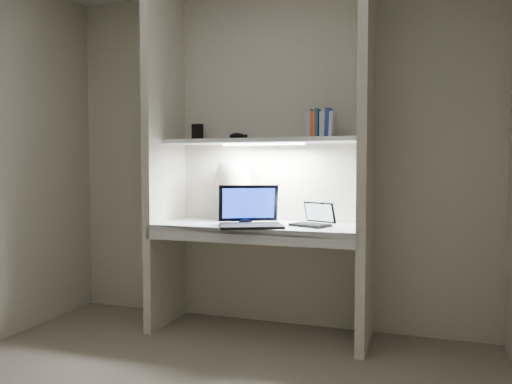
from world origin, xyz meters
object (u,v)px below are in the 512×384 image
at_px(table_lamp, 234,182).
at_px(speaker, 242,210).
at_px(book_row, 320,124).
at_px(laptop_main, 250,217).
at_px(laptop_netbook, 314,220).

bearing_deg(table_lamp, speaker, -8.75).
bearing_deg(book_row, speaker, 174.47).
distance_m(table_lamp, laptop_main, 0.43).
distance_m(laptop_netbook, speaker, 0.58).
bearing_deg(laptop_main, table_lamp, 103.67).
xyz_separation_m(table_lamp, laptop_main, (0.23, -0.29, -0.22)).
height_order(table_lamp, laptop_netbook, table_lamp).
bearing_deg(laptop_main, book_row, 2.63).
xyz_separation_m(laptop_netbook, speaker, (-0.56, 0.14, 0.04)).
height_order(table_lamp, speaker, table_lamp).
distance_m(table_lamp, book_row, 0.78).
distance_m(laptop_netbook, book_row, 0.66).
bearing_deg(laptop_netbook, speaker, -169.20).
bearing_deg(speaker, table_lamp, -164.44).
bearing_deg(laptop_main, speaker, 94.59).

